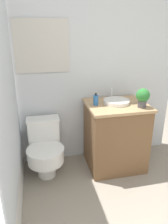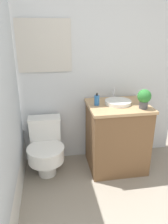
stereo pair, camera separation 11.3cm
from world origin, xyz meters
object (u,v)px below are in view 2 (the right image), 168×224
(potted_plant, at_px, (144,98))
(toilet, at_px, (46,147))
(sink, at_px, (118,102))
(soap_bottle, at_px, (97,100))

(potted_plant, bearing_deg, toilet, 169.95)
(toilet, height_order, sink, sink)
(soap_bottle, distance_m, potted_plant, 0.50)
(toilet, height_order, soap_bottle, soap_bottle)
(sink, height_order, soap_bottle, soap_bottle)
(sink, bearing_deg, soap_bottle, 179.67)
(sink, relative_size, soap_bottle, 2.44)
(soap_bottle, xyz_separation_m, potted_plant, (0.46, -0.18, 0.06))
(sink, distance_m, potted_plant, 0.30)
(toilet, xyz_separation_m, sink, (0.82, -0.00, 0.49))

